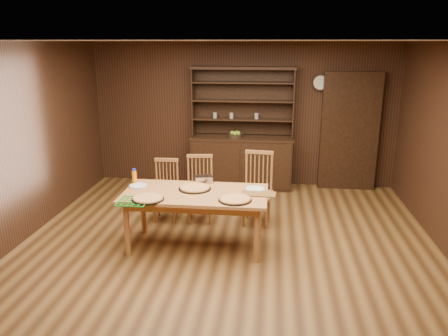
# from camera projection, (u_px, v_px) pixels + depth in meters

# --- Properties ---
(floor) EXTENTS (6.00, 6.00, 0.00)m
(floor) POSITION_uv_depth(u_px,v_px,m) (225.00, 255.00, 5.49)
(floor) COLOR brown
(floor) RESTS_ON ground
(room_shell) EXTENTS (6.00, 6.00, 6.00)m
(room_shell) POSITION_uv_depth(u_px,v_px,m) (225.00, 132.00, 5.05)
(room_shell) COLOR silver
(room_shell) RESTS_ON floor
(china_hutch) EXTENTS (1.84, 0.52, 2.17)m
(china_hutch) POSITION_uv_depth(u_px,v_px,m) (242.00, 155.00, 7.96)
(china_hutch) COLOR #301E10
(china_hutch) RESTS_ON floor
(doorway) EXTENTS (1.00, 0.18, 2.10)m
(doorway) POSITION_uv_depth(u_px,v_px,m) (349.00, 132.00, 7.76)
(doorway) COLOR #301E10
(doorway) RESTS_ON floor
(wall_clock) EXTENTS (0.30, 0.05, 0.30)m
(wall_clock) POSITION_uv_depth(u_px,v_px,m) (320.00, 83.00, 7.64)
(wall_clock) COLOR #301E10
(wall_clock) RESTS_ON room_shell
(dining_table) EXTENTS (1.83, 0.91, 0.75)m
(dining_table) POSITION_uv_depth(u_px,v_px,m) (195.00, 199.00, 5.56)
(dining_table) COLOR #C67844
(dining_table) RESTS_ON floor
(chair_left) EXTENTS (0.38, 0.36, 0.92)m
(chair_left) POSITION_uv_depth(u_px,v_px,m) (166.00, 188.00, 6.54)
(chair_left) COLOR #A96D3A
(chair_left) RESTS_ON floor
(chair_center) EXTENTS (0.45, 0.43, 0.99)m
(chair_center) POSITION_uv_depth(u_px,v_px,m) (200.00, 186.00, 6.49)
(chair_center) COLOR #A96D3A
(chair_center) RESTS_ON floor
(chair_right) EXTENTS (0.48, 0.46, 1.07)m
(chair_right) POSITION_uv_depth(u_px,v_px,m) (258.00, 185.00, 6.39)
(chair_right) COLOR #A96D3A
(chair_right) RESTS_ON floor
(pizza_left) EXTENTS (0.39, 0.39, 0.04)m
(pizza_left) POSITION_uv_depth(u_px,v_px,m) (148.00, 198.00, 5.28)
(pizza_left) COLOR black
(pizza_left) RESTS_ON dining_table
(pizza_right) EXTENTS (0.41, 0.41, 0.04)m
(pizza_right) POSITION_uv_depth(u_px,v_px,m) (235.00, 199.00, 5.25)
(pizza_right) COLOR black
(pizza_right) RESTS_ON dining_table
(pizza_center) EXTENTS (0.42, 0.42, 0.04)m
(pizza_center) POSITION_uv_depth(u_px,v_px,m) (195.00, 188.00, 5.65)
(pizza_center) COLOR black
(pizza_center) RESTS_ON dining_table
(cooling_rack) EXTENTS (0.44, 0.44, 0.02)m
(cooling_rack) POSITION_uv_depth(u_px,v_px,m) (133.00, 201.00, 5.21)
(cooling_rack) COLOR #0B9623
(cooling_rack) RESTS_ON dining_table
(plate_left) EXTENTS (0.25, 0.25, 0.02)m
(plate_left) POSITION_uv_depth(u_px,v_px,m) (138.00, 186.00, 5.77)
(plate_left) COLOR white
(plate_left) RESTS_ON dining_table
(plate_right) EXTENTS (0.26, 0.26, 0.02)m
(plate_right) POSITION_uv_depth(u_px,v_px,m) (255.00, 189.00, 5.64)
(plate_right) COLOR white
(plate_right) RESTS_ON dining_table
(foil_dish) EXTENTS (0.26, 0.22, 0.09)m
(foil_dish) POSITION_uv_depth(u_px,v_px,m) (204.00, 179.00, 5.92)
(foil_dish) COLOR silver
(foil_dish) RESTS_ON dining_table
(juice_bottle) EXTENTS (0.06, 0.06, 0.20)m
(juice_bottle) POSITION_uv_depth(u_px,v_px,m) (134.00, 176.00, 5.87)
(juice_bottle) COLOR orange
(juice_bottle) RESTS_ON dining_table
(pot_holder_a) EXTENTS (0.22, 0.22, 0.02)m
(pot_holder_a) POSITION_uv_depth(u_px,v_px,m) (267.00, 194.00, 5.44)
(pot_holder_a) COLOR #B11419
(pot_holder_a) RESTS_ON dining_table
(pot_holder_b) EXTENTS (0.21, 0.21, 0.02)m
(pot_holder_b) POSITION_uv_depth(u_px,v_px,m) (250.00, 194.00, 5.47)
(pot_holder_b) COLOR #B11419
(pot_holder_b) RESTS_ON dining_table
(fruit_bowl) EXTENTS (0.27, 0.27, 0.12)m
(fruit_bowl) POSITION_uv_depth(u_px,v_px,m) (235.00, 135.00, 7.80)
(fruit_bowl) COLOR black
(fruit_bowl) RESTS_ON china_hutch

